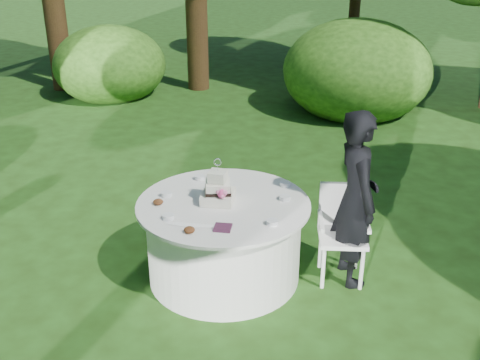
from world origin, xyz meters
name	(u,v)px	position (x,y,z in m)	size (l,w,h in m)	color
ground	(224,275)	(0.00, 0.00, 0.00)	(80.00, 80.00, 0.00)	#1B340E
napkins	(223,228)	(0.07, -0.47, 0.78)	(0.14, 0.14, 0.02)	#441D35
feather_plume	(194,225)	(-0.17, -0.46, 0.78)	(0.48, 0.07, 0.01)	white
guest	(356,199)	(1.17, 0.14, 0.82)	(0.60, 0.39, 1.64)	black
table	(224,240)	(0.00, 0.00, 0.39)	(1.56, 1.56, 0.77)	silver
cake	(218,190)	(-0.05, 0.01, 0.88)	(0.28, 0.30, 0.42)	white
chair	(342,225)	(1.07, 0.19, 0.52)	(0.47, 0.46, 0.89)	white
votives	(229,198)	(0.04, 0.06, 0.79)	(1.18, 0.94, 0.04)	white
petal_cups	(173,215)	(-0.37, -0.34, 0.79)	(0.47, 0.55, 0.05)	#562D16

